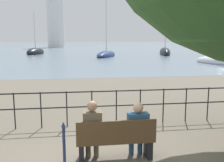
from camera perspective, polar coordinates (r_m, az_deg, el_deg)
ground_plane at (r=5.57m, az=0.75°, el=-17.25°), size 1000.00×1000.00×0.00m
harbor_water at (r=166.32m, az=-7.79°, el=8.36°), size 600.00×300.00×0.01m
park_bench at (r=5.34m, az=0.86°, el=-13.45°), size 1.63×0.45×0.90m
seated_person_left at (r=5.26m, az=-4.52°, el=-10.62°), size 0.38×0.35×1.28m
seated_person_right at (r=5.41m, az=5.85°, el=-10.42°), size 0.44×0.35×1.21m
promenade_railing at (r=7.34m, az=-1.80°, el=-4.86°), size 12.35×0.04×1.05m
closed_umbrella at (r=5.24m, az=-10.94°, el=-13.21°), size 0.09×0.09×0.89m
sailboat_0 at (r=44.89m, az=11.99°, el=6.43°), size 3.62×7.99×10.99m
sailboat_1 at (r=29.18m, az=22.24°, el=4.43°), size 2.90×5.32×12.65m
sailboat_3 at (r=38.92m, az=-1.32°, el=6.08°), size 4.82×8.26×11.84m
sailboat_4 at (r=41.69m, az=23.76°, el=5.57°), size 3.77×7.55×7.85m
sailboat_5 at (r=47.48m, az=-17.08°, el=6.31°), size 3.55×6.24×7.94m
harbor_lighthouse at (r=92.75m, az=-12.89°, el=15.34°), size 5.85×5.85×27.10m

